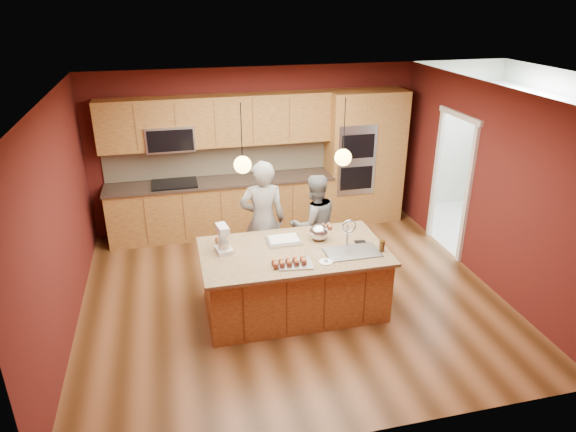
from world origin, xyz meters
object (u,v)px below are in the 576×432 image
object	(u,v)px
person_right	(314,224)
stand_mixer	(223,240)
island	(295,279)
person_left	(263,221)
mixing_bowl	(319,232)

from	to	relation	value
person_right	stand_mixer	distance (m)	1.58
person_right	island	bearing A→B (deg)	51.77
person_left	person_right	size ratio (longest dim) A/B	1.17
stand_mixer	mixing_bowl	bearing A→B (deg)	-7.10
stand_mixer	mixing_bowl	distance (m)	1.24
person_left	stand_mixer	size ratio (longest dim) A/B	5.02
person_right	stand_mixer	size ratio (longest dim) A/B	4.28
island	stand_mixer	bearing A→B (deg)	168.56
person_right	stand_mixer	xyz separation A→B (m)	(-1.37, -0.73, 0.25)
person_left	person_right	distance (m)	0.75
person_left	mixing_bowl	bearing A→B (deg)	135.74
person_right	stand_mixer	world-z (taller)	person_right
island	person_left	world-z (taller)	person_left
person_right	mixing_bowl	size ratio (longest dim) A/B	5.87
island	mixing_bowl	size ratio (longest dim) A/B	9.09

